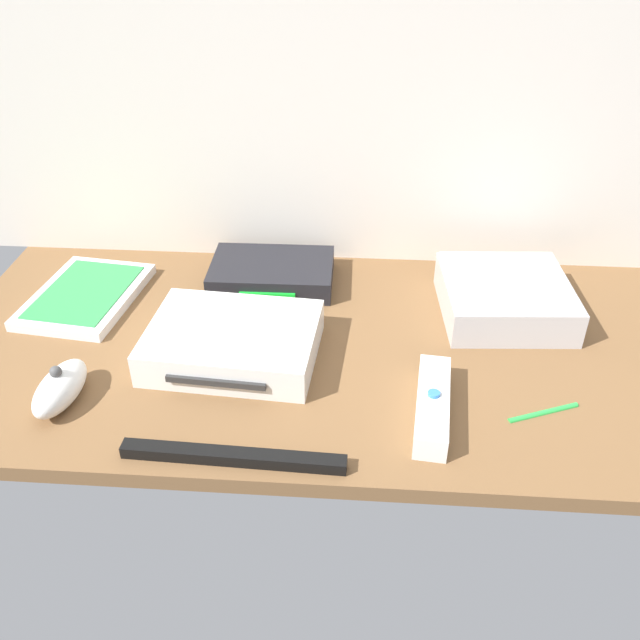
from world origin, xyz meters
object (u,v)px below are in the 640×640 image
Objects in this scene: network_router at (272,273)px; sensor_bar at (233,457)px; remote_wand at (432,405)px; game_case at (86,296)px; game_console at (233,342)px; mini_computer at (505,297)px; stylus_pen at (544,411)px; remote_nunchuk at (60,388)px.

network_router is 36.75cm from sensor_bar.
network_router and remote_wand have the same top height.
remote_wand reaches higher than game_case.
game_console is 26.43cm from game_case.
mini_computer is 2.01× the size of stylus_pen.
game_console is 37.97cm from mini_computer.
mini_computer is 1.00× the size of network_router.
remote_nunchuk is 0.43× the size of sensor_bar.
network_router is 1.20× the size of remote_wand.
game_case is (-23.66, 11.70, -1.44)cm from game_console.
game_console is 1.08× the size of game_case.
mini_computer is at bearing 94.31° from stylus_pen.
game_console is 1.22× the size of mini_computer.
network_router is at bearing 59.98° from remote_nunchuk.
mini_computer is (35.83, 12.55, 0.44)cm from game_console.
game_console is 2.12× the size of remote_nunchuk.
stylus_pen is at bearing -85.69° from mini_computer.
game_console reaches higher than network_router.
remote_nunchuk is (-18.45, -10.18, -0.16)cm from game_console.
game_console is at bearing 101.85° from sensor_bar.
game_case is 22.52cm from remote_nunchuk.
game_case is at bearing 161.92° from remote_wand.
game_console is at bearing 167.46° from stylus_pen.
sensor_bar is at bearing -75.94° from game_console.
sensor_bar is at bearing -136.61° from mini_computer.
game_case is 2.28× the size of stylus_pen.
game_console reaches higher than game_case.
remote_wand is at bearing -17.11° from game_console.
remote_wand is at bearing -16.82° from game_case.
mini_computer is at bearing 45.38° from sensor_bar.
stylus_pen is at bearing -8.33° from game_console.
game_case is (-59.49, -0.86, -1.88)cm from mini_computer.
mini_computer is 59.52cm from game_case.
game_console is 1.22× the size of network_router.
sensor_bar is (-32.65, -30.86, -1.94)cm from mini_computer.
remote_nunchuk reaches higher than remote_wand.
game_case is at bearing 161.85° from stylus_pen.
remote_wand is at bearing -117.08° from mini_computer.
remote_nunchuk is 1.16× the size of stylus_pen.
stylus_pen is at bearing -11.15° from game_case.
remote_nunchuk reaches higher than sensor_bar.
mini_computer is 58.84cm from remote_nunchuk.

